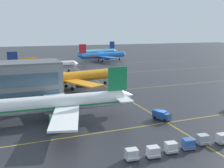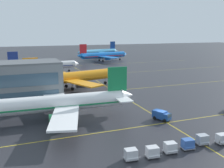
{
  "view_description": "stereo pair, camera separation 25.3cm",
  "coord_description": "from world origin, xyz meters",
  "px_view_note": "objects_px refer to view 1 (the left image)",
  "views": [
    {
      "loc": [
        -30.6,
        -47.31,
        20.05
      ],
      "look_at": [
        -4.02,
        21.5,
        4.45
      ],
      "focal_mm": 40.71,
      "sensor_mm": 36.0,
      "label": 1
    },
    {
      "loc": [
        -30.37,
        -47.4,
        20.05
      ],
      "look_at": [
        -4.02,
        21.5,
        4.45
      ],
      "focal_mm": 40.71,
      "sensor_mm": 36.0,
      "label": 2
    }
  ],
  "objects_px": {
    "airliner_second_row": "(73,77)",
    "baggage_cart_row_fifth": "(203,139)",
    "airliner_third_row": "(43,66)",
    "airliner_far_right_stand": "(98,52)",
    "baggage_cart_row_middle": "(171,147)",
    "baggage_cart_row_rightmost": "(223,138)",
    "service_truck_catering": "(162,115)",
    "airliner_far_left_stand": "(102,55)",
    "airliner_front_gate": "(58,103)",
    "baggage_cart_row_second": "(153,152)",
    "baggage_cart_row_leftmost": "(132,154)",
    "baggage_cart_row_fourth": "(188,144)"
  },
  "relations": [
    {
      "from": "airliner_second_row",
      "to": "baggage_cart_row_fifth",
      "type": "relative_size",
      "value": 13.24
    },
    {
      "from": "airliner_third_row",
      "to": "airliner_far_right_stand",
      "type": "xyz_separation_m",
      "value": [
        48.33,
        65.27,
        0.19
      ]
    },
    {
      "from": "baggage_cart_row_middle",
      "to": "baggage_cart_row_rightmost",
      "type": "bearing_deg",
      "value": -1.83
    },
    {
      "from": "service_truck_catering",
      "to": "baggage_cart_row_fifth",
      "type": "bearing_deg",
      "value": -90.4
    },
    {
      "from": "airliner_far_left_stand",
      "to": "service_truck_catering",
      "type": "xyz_separation_m",
      "value": [
        -24.28,
        -111.93,
        -2.77
      ]
    },
    {
      "from": "airliner_second_row",
      "to": "baggage_cart_row_rightmost",
      "type": "distance_m",
      "value": 56.0
    },
    {
      "from": "airliner_front_gate",
      "to": "baggage_cart_row_second",
      "type": "height_order",
      "value": "airliner_front_gate"
    },
    {
      "from": "baggage_cart_row_leftmost",
      "to": "baggage_cart_row_second",
      "type": "bearing_deg",
      "value": -7.72
    },
    {
      "from": "service_truck_catering",
      "to": "baggage_cart_row_rightmost",
      "type": "height_order",
      "value": "service_truck_catering"
    },
    {
      "from": "baggage_cart_row_rightmost",
      "to": "baggage_cart_row_fourth",
      "type": "bearing_deg",
      "value": 176.69
    },
    {
      "from": "airliner_front_gate",
      "to": "baggage_cart_row_middle",
      "type": "distance_m",
      "value": 27.32
    },
    {
      "from": "airliner_third_row",
      "to": "baggage_cart_row_leftmost",
      "type": "height_order",
      "value": "airliner_third_row"
    },
    {
      "from": "service_truck_catering",
      "to": "baggage_cart_row_leftmost",
      "type": "bearing_deg",
      "value": -135.31
    },
    {
      "from": "airliner_far_right_stand",
      "to": "service_truck_catering",
      "type": "height_order",
      "value": "airliner_far_right_stand"
    },
    {
      "from": "baggage_cart_row_second",
      "to": "baggage_cart_row_leftmost",
      "type": "bearing_deg",
      "value": 172.28
    },
    {
      "from": "baggage_cart_row_leftmost",
      "to": "baggage_cart_row_fourth",
      "type": "bearing_deg",
      "value": -0.49
    },
    {
      "from": "airliner_second_row",
      "to": "baggage_cart_row_leftmost",
      "type": "bearing_deg",
      "value": -92.64
    },
    {
      "from": "airliner_third_row",
      "to": "baggage_cart_row_fifth",
      "type": "height_order",
      "value": "airliner_third_row"
    },
    {
      "from": "baggage_cart_row_leftmost",
      "to": "baggage_cart_row_fourth",
      "type": "distance_m",
      "value": 10.7
    },
    {
      "from": "airliner_far_left_stand",
      "to": "baggage_cart_row_fourth",
      "type": "xyz_separation_m",
      "value": [
        -27.94,
        -126.23,
        -2.94
      ]
    },
    {
      "from": "baggage_cart_row_rightmost",
      "to": "baggage_cart_row_leftmost",
      "type": "bearing_deg",
      "value": 178.38
    },
    {
      "from": "baggage_cart_row_rightmost",
      "to": "airliner_far_left_stand",
      "type": "bearing_deg",
      "value": 80.67
    },
    {
      "from": "baggage_cart_row_fourth",
      "to": "baggage_cart_row_fifth",
      "type": "height_order",
      "value": "same"
    },
    {
      "from": "airliner_far_right_stand",
      "to": "baggage_cart_row_fourth",
      "type": "bearing_deg",
      "value": -102.36
    },
    {
      "from": "baggage_cart_row_leftmost",
      "to": "service_truck_catering",
      "type": "bearing_deg",
      "value": 44.69
    },
    {
      "from": "airliner_front_gate",
      "to": "baggage_cart_row_middle",
      "type": "height_order",
      "value": "airliner_front_gate"
    },
    {
      "from": "airliner_front_gate",
      "to": "baggage_cart_row_fourth",
      "type": "xyz_separation_m",
      "value": [
        18.36,
        -22.7,
        -2.96
      ]
    },
    {
      "from": "baggage_cart_row_leftmost",
      "to": "baggage_cart_row_fifth",
      "type": "relative_size",
      "value": 1.0
    },
    {
      "from": "service_truck_catering",
      "to": "baggage_cart_row_second",
      "type": "distance_m",
      "value": 18.23
    },
    {
      "from": "baggage_cart_row_second",
      "to": "baggage_cart_row_rightmost",
      "type": "distance_m",
      "value": 14.27
    },
    {
      "from": "baggage_cart_row_leftmost",
      "to": "baggage_cart_row_middle",
      "type": "distance_m",
      "value": 7.14
    },
    {
      "from": "airliner_second_row",
      "to": "airliner_third_row",
      "type": "height_order",
      "value": "airliner_second_row"
    },
    {
      "from": "airliner_far_left_stand",
      "to": "airliner_far_right_stand",
      "type": "xyz_separation_m",
      "value": [
        6.03,
        28.78,
        -0.06
      ]
    },
    {
      "from": "baggage_cart_row_fourth",
      "to": "baggage_cart_row_leftmost",
      "type": "bearing_deg",
      "value": 179.51
    },
    {
      "from": "service_truck_catering",
      "to": "baggage_cart_row_rightmost",
      "type": "distance_m",
      "value": 15.12
    },
    {
      "from": "airliner_far_left_stand",
      "to": "baggage_cart_row_fifth",
      "type": "distance_m",
      "value": 128.03
    },
    {
      "from": "baggage_cart_row_second",
      "to": "baggage_cart_row_rightmost",
      "type": "bearing_deg",
      "value": -0.08
    },
    {
      "from": "airliner_third_row",
      "to": "baggage_cart_row_middle",
      "type": "xyz_separation_m",
      "value": [
        10.8,
        -89.81,
        -2.69
      ]
    },
    {
      "from": "airliner_third_row",
      "to": "airliner_far_left_stand",
      "type": "relative_size",
      "value": 0.94
    },
    {
      "from": "airliner_third_row",
      "to": "baggage_cart_row_rightmost",
      "type": "bearing_deg",
      "value": -76.59
    },
    {
      "from": "service_truck_catering",
      "to": "baggage_cart_row_second",
      "type": "bearing_deg",
      "value": -126.31
    },
    {
      "from": "airliner_third_row",
      "to": "baggage_cart_row_second",
      "type": "height_order",
      "value": "airliner_third_row"
    },
    {
      "from": "service_truck_catering",
      "to": "baggage_cart_row_rightmost",
      "type": "xyz_separation_m",
      "value": [
        3.47,
        -14.71,
        -0.17
      ]
    },
    {
      "from": "airliner_third_row",
      "to": "baggage_cart_row_fifth",
      "type": "relative_size",
      "value": 12.36
    },
    {
      "from": "airliner_far_left_stand",
      "to": "baggage_cart_row_second",
      "type": "bearing_deg",
      "value": -105.48
    },
    {
      "from": "airliner_far_left_stand",
      "to": "airliner_front_gate",
      "type": "bearing_deg",
      "value": -114.1
    },
    {
      "from": "airliner_far_left_stand",
      "to": "baggage_cart_row_second",
      "type": "relative_size",
      "value": 13.18
    },
    {
      "from": "baggage_cart_row_second",
      "to": "baggage_cart_row_fourth",
      "type": "relative_size",
      "value": 1.0
    },
    {
      "from": "airliner_second_row",
      "to": "service_truck_catering",
      "type": "xyz_separation_m",
      "value": [
        11.91,
        -39.05,
        -2.81
      ]
    },
    {
      "from": "airliner_far_right_stand",
      "to": "baggage_cart_row_fourth",
      "type": "relative_size",
      "value": 12.77
    }
  ]
}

